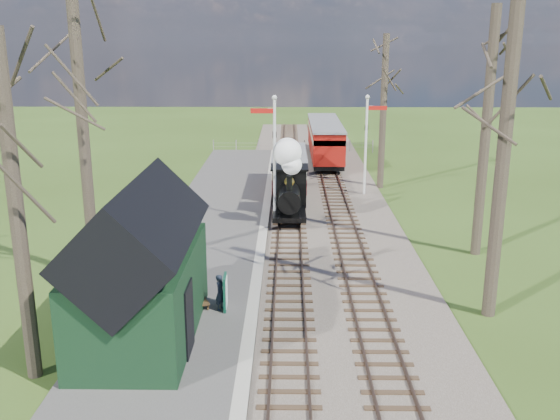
# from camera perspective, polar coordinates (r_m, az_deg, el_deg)

# --- Properties ---
(distant_hills) EXTENTS (114.40, 48.00, 22.02)m
(distant_hills) POSITION_cam_1_polar(r_m,az_deg,el_deg) (81.12, 1.79, -2.50)
(distant_hills) COLOR #385B23
(distant_hills) RESTS_ON ground
(ballast_bed) EXTENTS (8.00, 60.00, 0.10)m
(ballast_bed) POSITION_cam_1_polar(r_m,az_deg,el_deg) (35.90, 2.92, 1.43)
(ballast_bed) COLOR brown
(ballast_bed) RESTS_ON ground
(track_near) EXTENTS (1.60, 60.00, 0.15)m
(track_near) POSITION_cam_1_polar(r_m,az_deg,el_deg) (35.86, 0.85, 1.51)
(track_near) COLOR brown
(track_near) RESTS_ON ground
(track_far) EXTENTS (1.60, 60.00, 0.15)m
(track_far) POSITION_cam_1_polar(r_m,az_deg,el_deg) (35.96, 4.99, 1.49)
(track_far) COLOR brown
(track_far) RESTS_ON ground
(platform) EXTENTS (5.00, 44.00, 0.20)m
(platform) POSITION_cam_1_polar(r_m,az_deg,el_deg) (28.37, -6.24, -2.35)
(platform) COLOR #474442
(platform) RESTS_ON ground
(coping_strip) EXTENTS (0.40, 44.00, 0.21)m
(coping_strip) POSITION_cam_1_polar(r_m,az_deg,el_deg) (28.18, -1.59, -2.37)
(coping_strip) COLOR #B2AD9E
(coping_strip) RESTS_ON ground
(station_shed) EXTENTS (3.25, 6.30, 4.78)m
(station_shed) POSITION_cam_1_polar(r_m,az_deg,el_deg) (18.50, -12.61, -5.35)
(station_shed) COLOR black
(station_shed) RESTS_ON platform
(semaphore_near) EXTENTS (1.22, 0.24, 6.22)m
(semaphore_near) POSITION_cam_1_polar(r_m,az_deg,el_deg) (29.27, -0.64, 5.40)
(semaphore_near) COLOR silver
(semaphore_near) RESTS_ON ground
(semaphore_far) EXTENTS (1.22, 0.24, 5.72)m
(semaphore_far) POSITION_cam_1_polar(r_m,az_deg,el_deg) (35.50, 7.99, 6.58)
(semaphore_far) COLOR silver
(semaphore_far) RESTS_ON ground
(bare_trees) EXTENTS (15.51, 22.39, 12.00)m
(bare_trees) POSITION_cam_1_polar(r_m,az_deg,el_deg) (23.22, 4.21, 6.70)
(bare_trees) COLOR #382D23
(bare_trees) RESTS_ON ground
(fence_line) EXTENTS (12.60, 0.08, 1.00)m
(fence_line) POSITION_cam_1_polar(r_m,az_deg,el_deg) (49.49, 1.19, 5.91)
(fence_line) COLOR slate
(fence_line) RESTS_ON ground
(locomotive) EXTENTS (1.67, 3.91, 4.19)m
(locomotive) POSITION_cam_1_polar(r_m,az_deg,el_deg) (30.04, 0.84, 2.40)
(locomotive) COLOR black
(locomotive) RESTS_ON ground
(coach) EXTENTS (1.95, 6.70, 2.06)m
(coach) POSITION_cam_1_polar(r_m,az_deg,el_deg) (36.07, 0.85, 3.76)
(coach) COLOR black
(coach) RESTS_ON ground
(red_carriage_a) EXTENTS (2.22, 5.49, 2.33)m
(red_carriage_a) POSITION_cam_1_polar(r_m,az_deg,el_deg) (43.06, 4.33, 5.85)
(red_carriage_a) COLOR black
(red_carriage_a) RESTS_ON ground
(red_carriage_b) EXTENTS (2.22, 5.49, 2.33)m
(red_carriage_b) POSITION_cam_1_polar(r_m,az_deg,el_deg) (48.48, 3.95, 6.93)
(red_carriage_b) COLOR black
(red_carriage_b) RESTS_ON ground
(sign_board) EXTENTS (0.13, 0.78, 1.14)m
(sign_board) POSITION_cam_1_polar(r_m,az_deg,el_deg) (20.45, -5.02, -7.49)
(sign_board) COLOR #0E4531
(sign_board) RESTS_ON platform
(bench) EXTENTS (0.80, 1.29, 0.71)m
(bench) POSITION_cam_1_polar(r_m,az_deg,el_deg) (20.94, -7.60, -7.71)
(bench) COLOR #462F19
(bench) RESTS_ON platform
(person) EXTENTS (0.43, 0.51, 1.19)m
(person) POSITION_cam_1_polar(r_m,az_deg,el_deg) (20.39, -5.47, -7.49)
(person) COLOR #1B2232
(person) RESTS_ON platform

